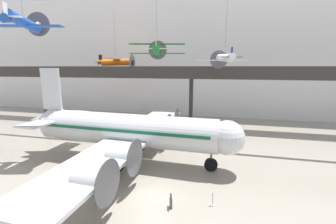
{
  "coord_description": "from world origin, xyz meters",
  "views": [
    {
      "loc": [
        5.04,
        -15.42,
        10.14
      ],
      "look_at": [
        -0.11,
        6.34,
        5.62
      ],
      "focal_mm": 24.0,
      "sensor_mm": 36.0,
      "label": 1
    }
  ],
  "objects_px": {
    "info_sign_pedestal": "(171,202)",
    "stanchion_barrier": "(212,201)",
    "suspended_plane_white_twin": "(225,58)",
    "airliner_silver_main": "(125,130)",
    "suspended_plane_green_biplane": "(157,50)",
    "suspended_plane_blue_trainer": "(24,23)",
    "suspended_plane_orange_highwing": "(116,62)"
  },
  "relations": [
    {
      "from": "suspended_plane_orange_highwing",
      "to": "stanchion_barrier",
      "type": "distance_m",
      "value": 32.54
    },
    {
      "from": "airliner_silver_main",
      "to": "suspended_plane_orange_highwing",
      "type": "height_order",
      "value": "suspended_plane_orange_highwing"
    },
    {
      "from": "suspended_plane_green_biplane",
      "to": "suspended_plane_orange_highwing",
      "type": "relative_size",
      "value": 0.84
    },
    {
      "from": "suspended_plane_blue_trainer",
      "to": "info_sign_pedestal",
      "type": "height_order",
      "value": "suspended_plane_blue_trainer"
    },
    {
      "from": "suspended_plane_orange_highwing",
      "to": "info_sign_pedestal",
      "type": "height_order",
      "value": "suspended_plane_orange_highwing"
    },
    {
      "from": "suspended_plane_orange_highwing",
      "to": "stanchion_barrier",
      "type": "height_order",
      "value": "suspended_plane_orange_highwing"
    },
    {
      "from": "stanchion_barrier",
      "to": "suspended_plane_white_twin",
      "type": "bearing_deg",
      "value": 88.23
    },
    {
      "from": "suspended_plane_blue_trainer",
      "to": "info_sign_pedestal",
      "type": "relative_size",
      "value": 5.81
    },
    {
      "from": "suspended_plane_orange_highwing",
      "to": "stanchion_barrier",
      "type": "relative_size",
      "value": 10.22
    },
    {
      "from": "airliner_silver_main",
      "to": "suspended_plane_green_biplane",
      "type": "height_order",
      "value": "suspended_plane_green_biplane"
    },
    {
      "from": "suspended_plane_white_twin",
      "to": "suspended_plane_blue_trainer",
      "type": "distance_m",
      "value": 23.64
    },
    {
      "from": "airliner_silver_main",
      "to": "stanchion_barrier",
      "type": "distance_m",
      "value": 11.76
    },
    {
      "from": "suspended_plane_orange_highwing",
      "to": "info_sign_pedestal",
      "type": "xyz_separation_m",
      "value": [
        16.13,
        -25.07,
        -10.56
      ]
    },
    {
      "from": "info_sign_pedestal",
      "to": "stanchion_barrier",
      "type": "bearing_deg",
      "value": -2.2
    },
    {
      "from": "suspended_plane_white_twin",
      "to": "suspended_plane_green_biplane",
      "type": "height_order",
      "value": "suspended_plane_green_biplane"
    },
    {
      "from": "suspended_plane_white_twin",
      "to": "airliner_silver_main",
      "type": "bearing_deg",
      "value": 121.11
    },
    {
      "from": "suspended_plane_white_twin",
      "to": "suspended_plane_blue_trainer",
      "type": "xyz_separation_m",
      "value": [
        -18.81,
        -14.02,
        2.94
      ]
    },
    {
      "from": "suspended_plane_blue_trainer",
      "to": "suspended_plane_white_twin",
      "type": "bearing_deg",
      "value": -68.33
    },
    {
      "from": "suspended_plane_orange_highwing",
      "to": "info_sign_pedestal",
      "type": "distance_m",
      "value": 31.62
    },
    {
      "from": "suspended_plane_green_biplane",
      "to": "suspended_plane_white_twin",
      "type": "bearing_deg",
      "value": -82.29
    },
    {
      "from": "suspended_plane_white_twin",
      "to": "suspended_plane_green_biplane",
      "type": "bearing_deg",
      "value": 94.11
    },
    {
      "from": "suspended_plane_white_twin",
      "to": "info_sign_pedestal",
      "type": "distance_m",
      "value": 21.67
    },
    {
      "from": "suspended_plane_blue_trainer",
      "to": "suspended_plane_orange_highwing",
      "type": "relative_size",
      "value": 0.65
    },
    {
      "from": "airliner_silver_main",
      "to": "suspended_plane_blue_trainer",
      "type": "bearing_deg",
      "value": -160.74
    },
    {
      "from": "airliner_silver_main",
      "to": "info_sign_pedestal",
      "type": "xyz_separation_m",
      "value": [
        6.59,
        -7.06,
        -3.06
      ]
    },
    {
      "from": "suspended_plane_green_biplane",
      "to": "suspended_plane_blue_trainer",
      "type": "distance_m",
      "value": 14.73
    },
    {
      "from": "suspended_plane_green_biplane",
      "to": "stanchion_barrier",
      "type": "bearing_deg",
      "value": -163.39
    },
    {
      "from": "suspended_plane_white_twin",
      "to": "stanchion_barrier",
      "type": "relative_size",
      "value": 9.77
    },
    {
      "from": "stanchion_barrier",
      "to": "info_sign_pedestal",
      "type": "height_order",
      "value": "info_sign_pedestal"
    },
    {
      "from": "suspended_plane_green_biplane",
      "to": "suspended_plane_blue_trainer",
      "type": "xyz_separation_m",
      "value": [
        -10.06,
        -10.58,
        1.93
      ]
    },
    {
      "from": "suspended_plane_blue_trainer",
      "to": "suspended_plane_orange_highwing",
      "type": "bearing_deg",
      "value": -12.82
    },
    {
      "from": "suspended_plane_white_twin",
      "to": "info_sign_pedestal",
      "type": "xyz_separation_m",
      "value": [
        -3.48,
        -18.43,
        -10.86
      ]
    }
  ]
}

